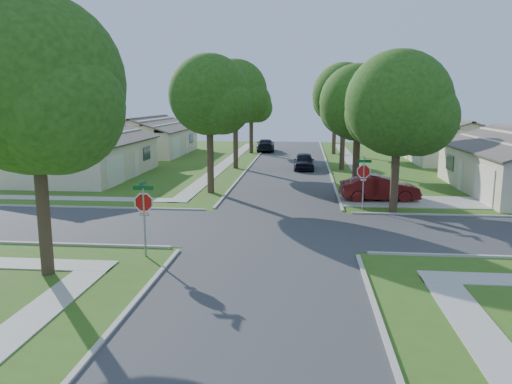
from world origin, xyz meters
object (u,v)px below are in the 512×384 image
object	(u,v)px
tree_e_mid	(345,97)
tree_w_mid	(236,95)
house_nw_far	(150,140)
car_curb_west	(266,145)
tree_w_far	(252,105)
stop_sign_ne	(364,174)
tree_sw_corner	(36,93)
car_curb_east	(304,161)
house_ne_far	(450,145)
tree_ne_corner	(399,108)
house_nw_near	(85,158)
stop_sign_sw	(144,206)
tree_w_near	(210,99)
tree_e_far	(336,100)
car_driveway	(380,188)
tree_e_near	(359,106)

from	to	relation	value
tree_e_mid	tree_w_mid	xyz separation A→B (m)	(-9.40, 0.00, 0.24)
house_nw_far	car_curb_west	size ratio (longest dim) A/B	2.69
tree_w_far	house_nw_far	distance (m)	12.19
stop_sign_ne	tree_sw_corner	distance (m)	17.38
tree_e_mid	car_curb_east	world-z (taller)	tree_e_mid
house_ne_far	house_nw_far	world-z (taller)	same
tree_ne_corner	house_nw_near	world-z (taller)	tree_ne_corner
stop_sign_sw	house_nw_near	world-z (taller)	house_nw_near
tree_w_mid	car_curb_east	bearing A→B (deg)	-2.70
tree_sw_corner	house_ne_far	distance (m)	43.20
tree_w_near	car_curb_east	bearing A→B (deg)	62.76
tree_e_far	car_driveway	xyz separation A→B (m)	(1.25, -26.63, -5.21)
stop_sign_sw	tree_w_near	xyz separation A→B (m)	(0.06, 13.71, 4.08)
tree_w_far	tree_sw_corner	xyz separation A→B (m)	(-2.78, -41.00, 0.76)
stop_sign_sw	house_nw_near	size ratio (longest dim) A/B	0.22
tree_ne_corner	stop_sign_sw	bearing A→B (deg)	-141.16
tree_sw_corner	car_curb_west	bearing A→B (deg)	84.37
house_ne_far	tree_w_mid	bearing A→B (deg)	-158.83
house_nw_far	car_curb_west	distance (m)	13.42
house_ne_far	house_nw_far	xyz separation A→B (m)	(-31.98, 3.00, 0.00)
house_ne_far	house_nw_near	world-z (taller)	same
tree_w_mid	tree_ne_corner	bearing A→B (deg)	-56.78
tree_e_near	house_nw_near	world-z (taller)	tree_e_near
tree_ne_corner	car_curb_east	bearing A→B (deg)	106.76
tree_ne_corner	tree_e_near	bearing A→B (deg)	108.53
tree_sw_corner	tree_ne_corner	bearing A→B (deg)	39.07
tree_w_near	car_curb_east	xyz separation A→B (m)	(6.03, 11.72, -5.38)
stop_sign_ne	tree_w_near	xyz separation A→B (m)	(-9.34, 4.31, 4.08)
tree_ne_corner	house_nw_near	xyz separation A→B (m)	(-22.35, 10.79, -4.08)
house_nw_far	car_curb_west	xyz separation A→B (m)	(12.79, 3.97, -0.78)
tree_e_near	tree_w_mid	size ratio (longest dim) A/B	0.87
tree_sw_corner	car_curb_west	size ratio (longest dim) A/B	1.89
stop_sign_ne	stop_sign_sw	bearing A→B (deg)	-135.00
tree_sw_corner	house_nw_near	distance (m)	24.07
house_ne_far	tree_w_near	bearing A→B (deg)	-135.91
tree_e_near	tree_e_mid	distance (m)	12.02
stop_sign_ne	tree_w_far	distance (m)	30.96
stop_sign_ne	car_curb_east	size ratio (longest dim) A/B	0.69
stop_sign_ne	tree_e_far	xyz separation A→B (m)	(0.05, 29.31, 3.95)
tree_w_far	tree_sw_corner	world-z (taller)	tree_sw_corner
tree_w_near	tree_w_mid	distance (m)	12.01
car_curb_west	tree_w_mid	bearing A→B (deg)	80.97
tree_e_mid	house_ne_far	size ratio (longest dim) A/B	0.68
house_ne_far	car_curb_west	world-z (taller)	house_ne_far
car_curb_east	tree_e_far	bearing A→B (deg)	75.27
tree_e_mid	house_nw_far	bearing A→B (deg)	152.09
tree_sw_corner	tree_w_far	bearing A→B (deg)	86.11
tree_w_mid	tree_sw_corner	bearing A→B (deg)	-95.70
house_nw_far	car_driveway	bearing A→B (deg)	-48.22
stop_sign_ne	tree_w_far	bearing A→B (deg)	107.70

